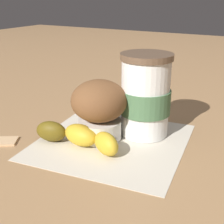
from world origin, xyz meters
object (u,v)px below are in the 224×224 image
(coffee_cup, at_px, (145,96))
(muffin, at_px, (99,107))
(banana, at_px, (79,136))
(sugar_packet, at_px, (2,140))

(coffee_cup, xyz_separation_m, muffin, (0.06, -0.06, -0.01))
(coffee_cup, bearing_deg, muffin, -47.22)
(coffee_cup, relative_size, banana, 0.88)
(muffin, xyz_separation_m, sugar_packet, (0.09, -0.14, -0.05))
(coffee_cup, bearing_deg, sugar_packet, -52.72)
(coffee_cup, height_order, sugar_packet, coffee_cup)
(muffin, bearing_deg, banana, -15.73)
(banana, bearing_deg, coffee_cup, 144.05)
(sugar_packet, bearing_deg, muffin, 124.61)
(sugar_packet, bearing_deg, banana, 112.07)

